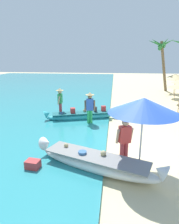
{
  "coord_description": "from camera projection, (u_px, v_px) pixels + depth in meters",
  "views": [
    {
      "loc": [
        -0.79,
        -6.65,
        3.37
      ],
      "look_at": [
        -1.92,
        2.1,
        0.9
      ],
      "focal_mm": 30.72,
      "sensor_mm": 36.0,
      "label": 1
    }
  ],
  "objects": [
    {
      "name": "ground_plane",
      "position": [
        133.0,
        152.0,
        7.16
      ],
      "size": [
        80.0,
        80.0,
        0.0
      ],
      "primitive_type": "plane",
      "color": "beige"
    },
    {
      "name": "boat_white_foreground",
      "position": [
        95.0,
        162.0,
        5.91
      ],
      "size": [
        4.13,
        2.05,
        0.8
      ],
      "color": "white",
      "rests_on": "ground"
    },
    {
      "name": "boat_cyan_midground",
      "position": [
        82.0,
        115.0,
        10.84
      ],
      "size": [
        4.11,
        1.89,
        0.73
      ],
      "color": "#33B2BC",
      "rests_on": "ground"
    },
    {
      "name": "person_vendor_hatted",
      "position": [
        90.0,
        106.0,
        9.81
      ],
      "size": [
        0.58,
        0.44,
        1.73
      ],
      "color": "green",
      "rests_on": "ground"
    },
    {
      "name": "person_tourist_customer",
      "position": [
        124.0,
        140.0,
        6.06
      ],
      "size": [
        0.58,
        0.39,
        1.58
      ],
      "color": "#B2383D",
      "rests_on": "ground"
    },
    {
      "name": "person_vendor_assistant",
      "position": [
        60.0,
        101.0,
        10.95
      ],
      "size": [
        0.44,
        0.56,
        1.76
      ],
      "color": "#B2383D",
      "rests_on": "ground"
    },
    {
      "name": "patio_umbrella_large",
      "position": [
        144.0,
        106.0,
        5.32
      ],
      "size": [
        1.99,
        1.99,
        2.33
      ],
      "color": "#B7B7BC",
      "rests_on": "ground"
    },
    {
      "name": "parasol_row_2",
      "position": [
        176.0,
        78.0,
        16.47
      ],
      "size": [
        1.6,
        1.6,
        1.91
      ],
      "color": "#8E6B47",
      "rests_on": "ground"
    },
    {
      "name": "parasol_row_3",
      "position": [
        176.0,
        76.0,
        18.6
      ],
      "size": [
        1.6,
        1.6,
        1.91
      ],
      "color": "#8E6B47",
      "rests_on": "ground"
    },
    {
      "name": "palm_tree_mid_cluster",
      "position": [
        162.0,
        50.0,
        19.55
      ],
      "size": [
        2.56,
        2.69,
        5.42
      ],
      "color": "brown",
      "rests_on": "ground"
    },
    {
      "name": "cooler_box",
      "position": [
        33.0,
        166.0,
        5.92
      ],
      "size": [
        0.46,
        0.36,
        0.35
      ],
      "primitive_type": "cube",
      "rotation": [
        0.0,
        0.0,
        -0.12
      ],
      "color": "#C63838",
      "rests_on": "ground"
    }
  ]
}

